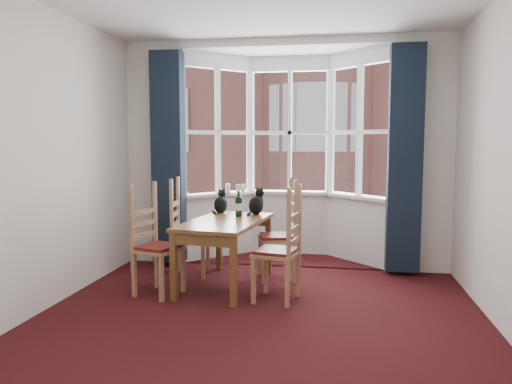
% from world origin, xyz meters
% --- Properties ---
extents(floor, '(4.50, 4.50, 0.00)m').
position_xyz_m(floor, '(0.00, 0.00, 0.00)').
color(floor, black).
rests_on(floor, ground).
extents(wall_left, '(0.00, 4.50, 4.50)m').
position_xyz_m(wall_left, '(-2.00, 0.00, 1.40)').
color(wall_left, silver).
rests_on(wall_left, floor).
extents(wall_near, '(4.00, 0.00, 4.00)m').
position_xyz_m(wall_near, '(0.00, -2.25, 1.40)').
color(wall_near, silver).
rests_on(wall_near, floor).
extents(wall_back_pier_left, '(0.70, 0.12, 2.80)m').
position_xyz_m(wall_back_pier_left, '(-1.65, 2.25, 1.40)').
color(wall_back_pier_left, silver).
rests_on(wall_back_pier_left, floor).
extents(wall_back_pier_right, '(0.70, 0.12, 2.80)m').
position_xyz_m(wall_back_pier_right, '(1.65, 2.25, 1.40)').
color(wall_back_pier_right, silver).
rests_on(wall_back_pier_right, floor).
extents(bay_window, '(2.76, 0.94, 2.80)m').
position_xyz_m(bay_window, '(0.00, 2.75, 1.40)').
color(bay_window, white).
rests_on(bay_window, floor).
extents(curtain_left, '(0.38, 0.22, 2.60)m').
position_xyz_m(curtain_left, '(-1.42, 2.07, 1.35)').
color(curtain_left, '#152030').
rests_on(curtain_left, floor).
extents(curtain_right, '(0.38, 0.22, 2.60)m').
position_xyz_m(curtain_right, '(1.42, 2.07, 1.35)').
color(curtain_right, '#152030').
rests_on(curtain_right, floor).
extents(dining_table, '(0.88, 1.42, 0.72)m').
position_xyz_m(dining_table, '(-0.52, 1.28, 0.62)').
color(dining_table, brown).
rests_on(dining_table, floor).
extents(chair_left_near, '(0.51, 0.52, 0.92)m').
position_xyz_m(chair_left_near, '(-1.20, 0.89, 0.47)').
color(chair_left_near, '#A2754E').
rests_on(chair_left_near, floor).
extents(chair_left_far, '(0.45, 0.46, 0.92)m').
position_xyz_m(chair_left_far, '(-1.10, 1.62, 0.47)').
color(chair_left_far, '#A2754E').
rests_on(chair_left_far, floor).
extents(chair_right_near, '(0.47, 0.49, 0.92)m').
position_xyz_m(chair_right_near, '(0.17, 0.86, 0.47)').
color(chair_right_near, '#A2754E').
rests_on(chair_right_near, floor).
extents(chair_right_far, '(0.49, 0.51, 0.92)m').
position_xyz_m(chair_right_far, '(0.08, 1.65, 0.47)').
color(chair_right_far, '#A2754E').
rests_on(chair_right_far, floor).
extents(cat_left, '(0.15, 0.22, 0.29)m').
position_xyz_m(cat_left, '(-0.70, 1.81, 0.83)').
color(cat_left, black).
rests_on(cat_left, dining_table).
extents(cat_right, '(0.24, 0.27, 0.32)m').
position_xyz_m(cat_right, '(-0.26, 1.77, 0.84)').
color(cat_right, black).
rests_on(cat_right, dining_table).
extents(wine_bottle, '(0.08, 0.08, 0.30)m').
position_xyz_m(wine_bottle, '(-0.43, 1.55, 0.85)').
color(wine_bottle, black).
rests_on(wine_bottle, dining_table).
extents(candle_tall, '(0.06, 0.06, 0.13)m').
position_xyz_m(candle_tall, '(-0.79, 2.60, 0.93)').
color(candle_tall, white).
rests_on(candle_tall, bay_window).
extents(candle_short, '(0.06, 0.06, 0.11)m').
position_xyz_m(candle_short, '(-0.65, 2.63, 0.92)').
color(candle_short, white).
rests_on(candle_short, bay_window).
extents(candle_extra, '(0.05, 0.05, 0.12)m').
position_xyz_m(candle_extra, '(-0.59, 2.65, 0.93)').
color(candle_extra, white).
rests_on(candle_extra, bay_window).
extents(street, '(80.00, 80.00, 0.00)m').
position_xyz_m(street, '(0.00, 32.25, -6.00)').
color(street, '#333335').
rests_on(street, ground).
extents(tenement_building, '(18.40, 7.80, 15.20)m').
position_xyz_m(tenement_building, '(0.00, 14.01, 1.60)').
color(tenement_building, '#A05A52').
rests_on(tenement_building, street).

